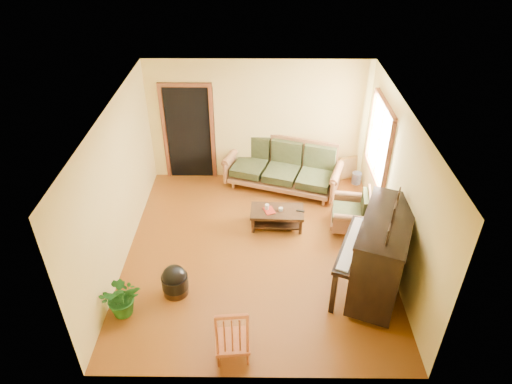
{
  "coord_description": "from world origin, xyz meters",
  "views": [
    {
      "loc": [
        0.04,
        -6.08,
        5.33
      ],
      "look_at": [
        -0.02,
        0.2,
        1.1
      ],
      "focal_mm": 32.0,
      "sensor_mm": 36.0,
      "label": 1
    }
  ],
  "objects_px": {
    "sofa": "(282,167)",
    "armchair": "(350,209)",
    "footstool": "(175,283)",
    "ceramic_crock": "(356,178)",
    "potted_plant": "(122,297)",
    "coffee_table": "(277,218)",
    "red_chair": "(232,329)",
    "piano": "(381,257)"
  },
  "relations": [
    {
      "from": "piano",
      "to": "ceramic_crock",
      "type": "distance_m",
      "value": 3.2
    },
    {
      "from": "coffee_table",
      "to": "piano",
      "type": "relative_size",
      "value": 0.61
    },
    {
      "from": "red_chair",
      "to": "ceramic_crock",
      "type": "distance_m",
      "value": 4.97
    },
    {
      "from": "potted_plant",
      "to": "coffee_table",
      "type": "bearing_deg",
      "value": 42.28
    },
    {
      "from": "armchair",
      "to": "footstool",
      "type": "xyz_separation_m",
      "value": [
        -2.97,
        -1.71,
        -0.2
      ]
    },
    {
      "from": "potted_plant",
      "to": "sofa",
      "type": "bearing_deg",
      "value": 54.26
    },
    {
      "from": "coffee_table",
      "to": "potted_plant",
      "type": "bearing_deg",
      "value": -137.72
    },
    {
      "from": "armchair",
      "to": "piano",
      "type": "distance_m",
      "value": 1.68
    },
    {
      "from": "sofa",
      "to": "footstool",
      "type": "xyz_separation_m",
      "value": [
        -1.77,
        -3.03,
        -0.3
      ]
    },
    {
      "from": "piano",
      "to": "armchair",
      "type": "bearing_deg",
      "value": 117.49
    },
    {
      "from": "coffee_table",
      "to": "footstool",
      "type": "xyz_separation_m",
      "value": [
        -1.63,
        -1.71,
        0.02
      ]
    },
    {
      "from": "coffee_table",
      "to": "potted_plant",
      "type": "relative_size",
      "value": 1.48
    },
    {
      "from": "sofa",
      "to": "armchair",
      "type": "xyz_separation_m",
      "value": [
        1.2,
        -1.31,
        -0.11
      ]
    },
    {
      "from": "armchair",
      "to": "ceramic_crock",
      "type": "bearing_deg",
      "value": 83.62
    },
    {
      "from": "ceramic_crock",
      "to": "potted_plant",
      "type": "height_order",
      "value": "potted_plant"
    },
    {
      "from": "sofa",
      "to": "potted_plant",
      "type": "bearing_deg",
      "value": -107.43
    },
    {
      "from": "sofa",
      "to": "coffee_table",
      "type": "height_order",
      "value": "sofa"
    },
    {
      "from": "piano",
      "to": "footstool",
      "type": "xyz_separation_m",
      "value": [
        -3.13,
        -0.08,
        -0.51
      ]
    },
    {
      "from": "armchair",
      "to": "piano",
      "type": "height_order",
      "value": "piano"
    },
    {
      "from": "coffee_table",
      "to": "armchair",
      "type": "distance_m",
      "value": 1.35
    },
    {
      "from": "footstool",
      "to": "coffee_table",
      "type": "bearing_deg",
      "value": 46.37
    },
    {
      "from": "armchair",
      "to": "footstool",
      "type": "bearing_deg",
      "value": -141.0
    },
    {
      "from": "piano",
      "to": "red_chair",
      "type": "relative_size",
      "value": 1.64
    },
    {
      "from": "ceramic_crock",
      "to": "potted_plant",
      "type": "distance_m",
      "value": 5.46
    },
    {
      "from": "potted_plant",
      "to": "piano",
      "type": "bearing_deg",
      "value": 7.19
    },
    {
      "from": "sofa",
      "to": "piano",
      "type": "height_order",
      "value": "piano"
    },
    {
      "from": "red_chair",
      "to": "footstool",
      "type": "bearing_deg",
      "value": 125.26
    },
    {
      "from": "red_chair",
      "to": "potted_plant",
      "type": "xyz_separation_m",
      "value": [
        -1.65,
        0.7,
        -0.16
      ]
    },
    {
      "from": "coffee_table",
      "to": "armchair",
      "type": "xyz_separation_m",
      "value": [
        1.34,
        0.0,
        0.21
      ]
    },
    {
      "from": "piano",
      "to": "potted_plant",
      "type": "xyz_separation_m",
      "value": [
        -3.83,
        -0.48,
        -0.37
      ]
    },
    {
      "from": "red_chair",
      "to": "potted_plant",
      "type": "distance_m",
      "value": 1.8
    },
    {
      "from": "armchair",
      "to": "ceramic_crock",
      "type": "xyz_separation_m",
      "value": [
        0.41,
        1.5,
        -0.27
      ]
    },
    {
      "from": "coffee_table",
      "to": "ceramic_crock",
      "type": "xyz_separation_m",
      "value": [
        1.75,
        1.5,
        -0.05
      ]
    },
    {
      "from": "ceramic_crock",
      "to": "footstool",
      "type": "bearing_deg",
      "value": -136.46
    },
    {
      "from": "coffee_table",
      "to": "piano",
      "type": "xyz_separation_m",
      "value": [
        1.5,
        -1.63,
        0.53
      ]
    },
    {
      "from": "sofa",
      "to": "red_chair",
      "type": "relative_size",
      "value": 2.4
    },
    {
      "from": "armchair",
      "to": "ceramic_crock",
      "type": "height_order",
      "value": "armchair"
    },
    {
      "from": "footstool",
      "to": "red_chair",
      "type": "height_order",
      "value": "red_chair"
    },
    {
      "from": "sofa",
      "to": "potted_plant",
      "type": "xyz_separation_m",
      "value": [
        -2.47,
        -3.43,
        -0.17
      ]
    },
    {
      "from": "sofa",
      "to": "footstool",
      "type": "bearing_deg",
      "value": -102.06
    },
    {
      "from": "coffee_table",
      "to": "footstool",
      "type": "height_order",
      "value": "footstool"
    },
    {
      "from": "footstool",
      "to": "potted_plant",
      "type": "relative_size",
      "value": 0.62
    }
  ]
}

